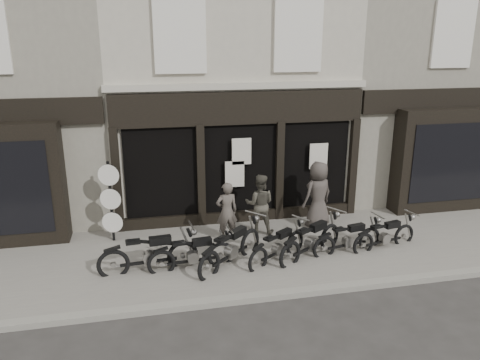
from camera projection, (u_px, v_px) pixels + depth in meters
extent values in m
plane|color=#2D2B28|center=(266.00, 270.00, 11.14)|extent=(90.00, 90.00, 0.00)
cube|color=slate|center=(257.00, 252.00, 11.96)|extent=(30.00, 4.20, 0.12)
cube|color=gray|center=(282.00, 294.00, 9.95)|extent=(30.00, 0.25, 0.13)
cube|color=#B7AF9D|center=(221.00, 76.00, 15.56)|extent=(7.20, 6.00, 8.20)
cube|color=black|center=(241.00, 108.00, 12.87)|extent=(7.10, 0.18, 0.90)
cube|color=black|center=(240.00, 175.00, 13.49)|extent=(6.50, 0.10, 2.95)
cube|color=black|center=(241.00, 218.00, 13.80)|extent=(7.10, 0.20, 0.44)
cube|color=#B0AA99|center=(240.00, 86.00, 12.72)|extent=(7.30, 0.22, 0.18)
cube|color=silver|center=(180.00, 34.00, 12.01)|extent=(1.35, 0.12, 2.00)
cube|color=black|center=(180.00, 34.00, 12.04)|extent=(1.05, 0.06, 1.70)
cube|color=silver|center=(298.00, 34.00, 12.65)|extent=(1.35, 0.12, 2.00)
cube|color=black|center=(298.00, 34.00, 12.68)|extent=(1.05, 0.06, 1.70)
cube|color=black|center=(117.00, 182.00, 12.71)|extent=(0.22, 0.22, 3.00)
cube|color=black|center=(201.00, 177.00, 13.17)|extent=(0.22, 0.22, 3.00)
cube|color=black|center=(279.00, 172.00, 13.63)|extent=(0.22, 0.22, 3.00)
cube|color=black|center=(352.00, 168.00, 14.09)|extent=(0.22, 0.22, 3.00)
cube|color=silver|center=(242.00, 151.00, 13.11)|extent=(0.55, 0.04, 0.75)
cube|color=silver|center=(318.00, 156.00, 13.64)|extent=(0.55, 0.04, 0.75)
cube|color=silver|center=(235.00, 174.00, 13.25)|extent=(0.55, 0.04, 0.75)
cube|color=gray|center=(17.00, 79.00, 14.30)|extent=(5.50, 6.00, 8.20)
cube|color=gray|center=(395.00, 73.00, 16.83)|extent=(5.50, 6.00, 8.20)
cube|color=black|center=(444.00, 160.00, 14.39)|extent=(3.20, 0.70, 3.20)
cube|color=black|center=(451.00, 163.00, 14.07)|extent=(2.60, 0.06, 2.40)
cube|color=black|center=(445.00, 100.00, 14.15)|extent=(5.40, 0.16, 0.70)
cube|color=silver|center=(453.00, 34.00, 13.61)|extent=(1.30, 0.10, 1.90)
cube|color=black|center=(453.00, 34.00, 13.64)|extent=(1.00, 0.06, 1.60)
torus|color=black|center=(183.00, 256.00, 11.05)|extent=(0.75, 0.16, 0.75)
torus|color=black|center=(113.00, 265.00, 10.60)|extent=(0.75, 0.16, 0.75)
cube|color=black|center=(149.00, 262.00, 10.84)|extent=(1.30, 0.17, 0.07)
cube|color=gray|center=(150.00, 258.00, 10.82)|extent=(0.28, 0.22, 0.29)
cube|color=black|center=(160.00, 240.00, 10.77)|extent=(0.52, 0.23, 0.19)
cube|color=black|center=(133.00, 242.00, 10.59)|extent=(0.35, 0.25, 0.07)
cylinder|color=gray|center=(192.00, 226.00, 10.91)|extent=(0.10, 0.64, 0.04)
torus|color=black|center=(221.00, 255.00, 11.17)|extent=(0.67, 0.16, 0.67)
torus|color=black|center=(162.00, 264.00, 10.74)|extent=(0.67, 0.16, 0.67)
cube|color=black|center=(192.00, 261.00, 10.96)|extent=(1.16, 0.18, 0.06)
cube|color=gray|center=(193.00, 258.00, 10.95)|extent=(0.25, 0.20, 0.25)
cube|color=black|center=(202.00, 242.00, 10.91)|extent=(0.47, 0.22, 0.17)
cube|color=black|center=(179.00, 243.00, 10.73)|extent=(0.31, 0.23, 0.06)
cylinder|color=gray|center=(229.00, 229.00, 11.05)|extent=(0.10, 0.57, 0.04)
torus|color=black|center=(250.00, 243.00, 11.74)|extent=(0.62, 0.56, 0.74)
torus|color=black|center=(209.00, 266.00, 10.53)|extent=(0.62, 0.56, 0.74)
cube|color=black|center=(231.00, 256.00, 11.15)|extent=(1.01, 0.89, 0.07)
cube|color=gray|center=(231.00, 252.00, 11.14)|extent=(0.33, 0.32, 0.28)
cube|color=black|center=(238.00, 232.00, 11.22)|extent=(0.50, 0.47, 0.19)
cube|color=black|center=(222.00, 239.00, 10.74)|extent=(0.39, 0.38, 0.07)
cylinder|color=gray|center=(256.00, 213.00, 11.71)|extent=(0.45, 0.50, 0.04)
torus|color=black|center=(295.00, 243.00, 11.85)|extent=(0.59, 0.43, 0.65)
torus|color=black|center=(258.00, 261.00, 10.91)|extent=(0.59, 0.43, 0.65)
cube|color=black|center=(277.00, 253.00, 11.39)|extent=(0.97, 0.66, 0.06)
cube|color=gray|center=(278.00, 250.00, 11.38)|extent=(0.28, 0.27, 0.25)
cube|color=black|center=(284.00, 233.00, 11.43)|extent=(0.45, 0.38, 0.16)
cube|color=black|center=(270.00, 238.00, 11.06)|extent=(0.34, 0.32, 0.06)
cylinder|color=gray|center=(301.00, 218.00, 11.81)|extent=(0.33, 0.48, 0.03)
torus|color=black|center=(329.00, 237.00, 12.09)|extent=(0.67, 0.46, 0.73)
torus|color=black|center=(290.00, 255.00, 11.07)|extent=(0.67, 0.46, 0.73)
cube|color=black|center=(310.00, 248.00, 11.59)|extent=(1.12, 0.70, 0.06)
cube|color=gray|center=(311.00, 244.00, 11.58)|extent=(0.32, 0.30, 0.28)
cube|color=black|center=(318.00, 226.00, 11.63)|extent=(0.51, 0.41, 0.18)
cube|color=black|center=(303.00, 231.00, 11.23)|extent=(0.39, 0.35, 0.06)
cylinder|color=gray|center=(336.00, 210.00, 12.04)|extent=(0.35, 0.55, 0.04)
torus|color=black|center=(369.00, 239.00, 12.08)|extent=(0.65, 0.21, 0.64)
torus|color=black|center=(324.00, 248.00, 11.56)|extent=(0.65, 0.21, 0.64)
cube|color=black|center=(347.00, 245.00, 11.83)|extent=(1.11, 0.26, 0.06)
cube|color=gray|center=(348.00, 242.00, 11.81)|extent=(0.26, 0.21, 0.25)
cube|color=black|center=(356.00, 227.00, 11.79)|extent=(0.46, 0.24, 0.16)
cube|color=black|center=(339.00, 229.00, 11.58)|extent=(0.32, 0.24, 0.06)
cylinder|color=gray|center=(378.00, 215.00, 11.97)|extent=(0.14, 0.55, 0.03)
torus|color=black|center=(404.00, 236.00, 12.31)|extent=(0.63, 0.22, 0.63)
torus|color=black|center=(363.00, 245.00, 11.76)|extent=(0.63, 0.22, 0.63)
cube|color=black|center=(384.00, 241.00, 12.05)|extent=(1.08, 0.30, 0.06)
cube|color=gray|center=(385.00, 239.00, 12.03)|extent=(0.25, 0.21, 0.24)
cube|color=black|center=(393.00, 225.00, 12.02)|extent=(0.45, 0.25, 0.16)
cube|color=black|center=(377.00, 227.00, 11.80)|extent=(0.31, 0.24, 0.06)
cylinder|color=gray|center=(412.00, 213.00, 12.21)|extent=(0.16, 0.53, 0.03)
imported|color=#4D463F|center=(227.00, 211.00, 12.31)|extent=(0.61, 0.43, 1.60)
imported|color=#423F35|center=(260.00, 204.00, 12.77)|extent=(0.96, 0.84, 1.67)
imported|color=#423C37|center=(318.00, 195.00, 13.16)|extent=(1.08, 0.90, 1.90)
cylinder|color=black|center=(114.00, 243.00, 12.52)|extent=(0.36, 0.36, 0.06)
cylinder|color=black|center=(111.00, 204.00, 12.20)|extent=(0.07, 0.07, 2.30)
cylinder|color=black|center=(108.00, 175.00, 11.94)|extent=(0.55, 0.19, 0.56)
cylinder|color=silver|center=(108.00, 175.00, 11.91)|extent=(0.54, 0.16, 0.56)
cylinder|color=black|center=(110.00, 199.00, 12.12)|extent=(0.55, 0.19, 0.56)
cylinder|color=silver|center=(110.00, 199.00, 12.10)|extent=(0.54, 0.16, 0.56)
cylinder|color=black|center=(112.00, 222.00, 12.31)|extent=(0.55, 0.19, 0.56)
cylinder|color=silver|center=(112.00, 222.00, 12.29)|extent=(0.54, 0.16, 0.56)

